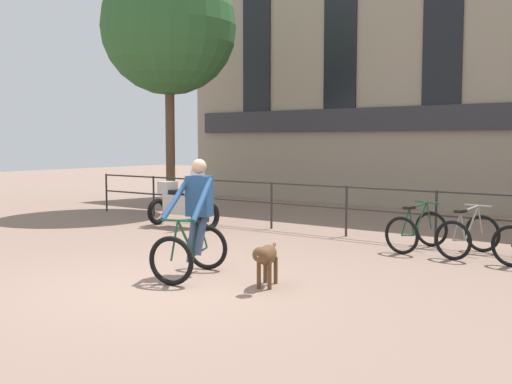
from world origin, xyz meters
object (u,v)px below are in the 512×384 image
object	(u,v)px
dog	(266,257)
parked_bicycle_near_lamp	(417,231)
cyclist_with_bike	(194,223)
parked_bicycle_mid_left	(468,235)
parked_motorcycle	(182,203)

from	to	relation	value
dog	parked_bicycle_near_lamp	world-z (taller)	parked_bicycle_near_lamp
cyclist_with_bike	parked_bicycle_near_lamp	bearing A→B (deg)	49.22
dog	cyclist_with_bike	bearing A→B (deg)	159.45
parked_bicycle_near_lamp	parked_bicycle_mid_left	xyz separation A→B (m)	(0.91, 0.00, -0.00)
parked_motorcycle	parked_bicycle_mid_left	distance (m)	6.30
cyclist_with_bike	parked_motorcycle	xyz separation A→B (m)	(-3.51, 3.46, -0.20)
dog	parked_bicycle_near_lamp	distance (m)	3.89
dog	parked_bicycle_mid_left	size ratio (longest dim) A/B	0.75
dog	parked_motorcycle	xyz separation A→B (m)	(-4.79, 3.45, 0.14)
parked_bicycle_near_lamp	parked_bicycle_mid_left	world-z (taller)	same
cyclist_with_bike	dog	distance (m)	1.32
cyclist_with_bike	dog	xyz separation A→B (m)	(1.28, 0.01, -0.34)
parked_bicycle_near_lamp	cyclist_with_bike	bearing A→B (deg)	71.92
cyclist_with_bike	parked_bicycle_near_lamp	size ratio (longest dim) A/B	1.43
parked_bicycle_mid_left	parked_motorcycle	bearing A→B (deg)	13.42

